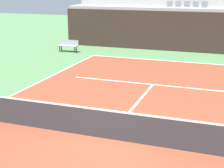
{
  "coord_description": "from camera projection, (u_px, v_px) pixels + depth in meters",
  "views": [
    {
      "loc": [
        3.45,
        -9.2,
        4.69
      ],
      "look_at": [
        -0.54,
        2.0,
        1.2
      ],
      "focal_mm": 54.62,
      "sensor_mm": 36.0,
      "label": 1
    }
  ],
  "objects": [
    {
      "name": "centre_service_line",
      "position": [
        135.0,
        106.0,
        13.64
      ],
      "size": [
        0.1,
        6.4,
        0.0
      ],
      "primitive_type": "cube",
      "color": "white",
      "rests_on": "court_surface"
    },
    {
      "name": "player_bench",
      "position": [
        68.0,
        45.0,
        24.48
      ],
      "size": [
        1.5,
        0.4,
        0.85
      ],
      "color": "#99999E",
      "rests_on": "ground_plane"
    },
    {
      "name": "stands_tier_upper",
      "position": [
        190.0,
        18.0,
        27.58
      ],
      "size": [
        18.08,
        2.4,
        4.14
      ],
      "primitive_type": "cube",
      "color": "#9E9E99",
      "rests_on": "ground_plane"
    },
    {
      "name": "baseline_far",
      "position": [
        173.0,
        61.0,
        21.55
      ],
      "size": [
        11.0,
        0.1,
        0.0
      ],
      "primitive_type": "cube",
      "color": "white",
      "rests_on": "court_surface"
    },
    {
      "name": "court_surface",
      "position": [
        107.0,
        139.0,
        10.75
      ],
      "size": [
        11.0,
        24.0,
        0.01
      ],
      "primitive_type": "cube",
      "color": "brown",
      "rests_on": "ground_plane"
    },
    {
      "name": "back_wall",
      "position": [
        182.0,
        32.0,
        24.37
      ],
      "size": [
        18.08,
        0.3,
        2.85
      ],
      "primitive_type": "cube",
      "color": "#33231E",
      "rests_on": "ground_plane"
    },
    {
      "name": "tennis_net",
      "position": [
        107.0,
        124.0,
        10.61
      ],
      "size": [
        11.08,
        0.08,
        1.07
      ],
      "color": "black",
      "rests_on": "court_surface"
    },
    {
      "name": "stands_tier_lower",
      "position": [
        185.0,
        28.0,
        25.56
      ],
      "size": [
        18.08,
        2.4,
        3.06
      ],
      "primitive_type": "cube",
      "color": "#9E9E99",
      "rests_on": "ground_plane"
    },
    {
      "name": "ground_plane",
      "position": [
        107.0,
        139.0,
        10.75
      ],
      "size": [
        80.0,
        80.0,
        0.0
      ],
      "primitive_type": "plane",
      "color": "#477042"
    },
    {
      "name": "seating_row_lower",
      "position": [
        187.0,
        5.0,
        25.18
      ],
      "size": [
        2.99,
        0.44,
        0.44
      ],
      "color": "slate",
      "rests_on": "stands_tier_lower"
    },
    {
      "name": "service_line_far",
      "position": [
        153.0,
        85.0,
        16.53
      ],
      "size": [
        8.26,
        0.1,
        0.0
      ],
      "primitive_type": "cube",
      "color": "white",
      "rests_on": "court_surface"
    }
  ]
}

